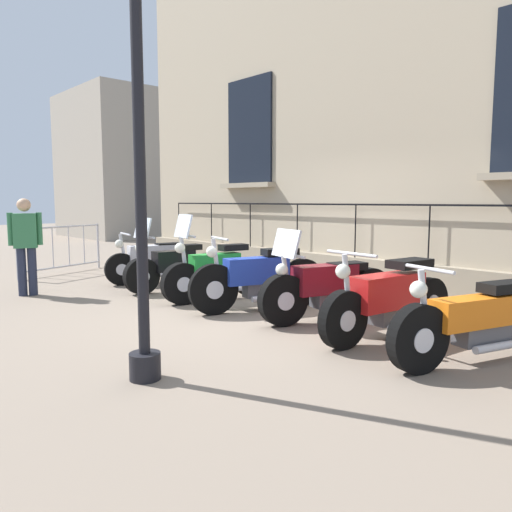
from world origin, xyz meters
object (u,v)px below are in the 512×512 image
at_px(motorcycle_silver, 153,261).
at_px(motorcycle_blue, 259,279).
at_px(motorcycle_black, 175,267).
at_px(motorcycle_maroon, 327,288).
at_px(pedestrian_standing, 26,241).
at_px(crowd_barrier, 61,248).
at_px(motorcycle_red, 389,300).
at_px(lamppost, 138,97).
at_px(motorcycle_orange, 479,322).
at_px(motorcycle_green, 217,274).

xyz_separation_m(motorcycle_silver, motorcycle_blue, (0.11, 3.13, 0.03)).
relative_size(motorcycle_black, motorcycle_maroon, 0.99).
bearing_deg(pedestrian_standing, crowd_barrier, -123.02).
distance_m(motorcycle_red, pedestrian_standing, 5.98).
relative_size(lamppost, pedestrian_standing, 2.32).
bearing_deg(motorcycle_silver, motorcycle_red, 90.12).
height_order(lamppost, crowd_barrier, lamppost).
xyz_separation_m(motorcycle_maroon, motorcycle_red, (0.12, 1.02, 0.01)).
relative_size(motorcycle_red, motorcycle_orange, 1.00).
distance_m(motorcycle_green, lamppost, 4.05).
height_order(motorcycle_black, motorcycle_maroon, motorcycle_black).
distance_m(motorcycle_red, lamppost, 3.49).
xyz_separation_m(motorcycle_green, motorcycle_orange, (-0.04, 4.13, -0.03)).
xyz_separation_m(motorcycle_blue, motorcycle_maroon, (-0.24, 1.06, -0.03)).
xyz_separation_m(motorcycle_blue, motorcycle_orange, (-0.02, 3.16, -0.06)).
bearing_deg(motorcycle_red, lamppost, -14.73).
relative_size(motorcycle_green, pedestrian_standing, 1.17).
bearing_deg(motorcycle_red, crowd_barrier, -83.59).
xyz_separation_m(motorcycle_red, pedestrian_standing, (2.24, -5.53, 0.47)).
distance_m(motorcycle_black, crowd_barrier, 3.47).
height_order(motorcycle_black, crowd_barrier, motorcycle_black).
relative_size(motorcycle_blue, motorcycle_maroon, 1.05).
relative_size(motorcycle_red, lamppost, 0.57).
distance_m(motorcycle_black, lamppost, 4.85).
bearing_deg(motorcycle_maroon, motorcycle_black, -85.45).
distance_m(motorcycle_blue, motorcycle_orange, 3.16).
bearing_deg(motorcycle_silver, motorcycle_green, 86.56).
height_order(motorcycle_black, lamppost, lamppost).
bearing_deg(motorcycle_blue, lamppost, 27.16).
bearing_deg(motorcycle_silver, motorcycle_blue, 88.05).
bearing_deg(motorcycle_green, motorcycle_red, 92.63).
height_order(motorcycle_green, motorcycle_orange, motorcycle_green).
bearing_deg(motorcycle_red, pedestrian_standing, -67.96).
bearing_deg(motorcycle_orange, crowd_barrier, -85.01).
bearing_deg(crowd_barrier, motorcycle_blue, 97.60).
height_order(motorcycle_silver, motorcycle_blue, motorcycle_blue).
xyz_separation_m(motorcycle_silver, motorcycle_green, (0.13, 2.16, -0.00)).
height_order(motorcycle_maroon, crowd_barrier, motorcycle_maroon).
xyz_separation_m(motorcycle_orange, lamppost, (2.67, -1.80, 2.05)).
height_order(motorcycle_green, motorcycle_red, motorcycle_green).
distance_m(motorcycle_blue, lamppost, 3.58).
xyz_separation_m(motorcycle_blue, motorcycle_red, (-0.12, 2.08, -0.02)).
relative_size(motorcycle_silver, motorcycle_black, 0.94).
distance_m(motorcycle_maroon, lamppost, 3.53).
bearing_deg(motorcycle_green, crowd_barrier, -81.10).
height_order(motorcycle_silver, motorcycle_black, motorcycle_black).
height_order(motorcycle_maroon, lamppost, lamppost).
distance_m(motorcycle_silver, motorcycle_blue, 3.14).
bearing_deg(motorcycle_black, motorcycle_maroon, 94.55).
xyz_separation_m(crowd_barrier, pedestrian_standing, (1.38, 2.12, 0.35)).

